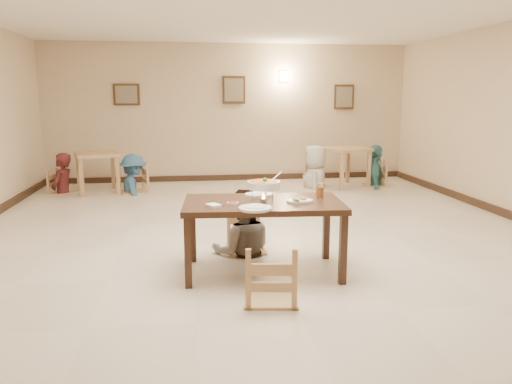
{
  "coord_description": "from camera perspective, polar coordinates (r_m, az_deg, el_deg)",
  "views": [
    {
      "loc": [
        -0.93,
        -6.14,
        1.85
      ],
      "look_at": [
        -0.16,
        -0.53,
        0.77
      ],
      "focal_mm": 35.0,
      "sensor_mm": 36.0,
      "label": 1
    }
  ],
  "objects": [
    {
      "name": "floor",
      "position": [
        6.48,
        0.77,
        -5.79
      ],
      "size": [
        10.0,
        10.0,
        0.0
      ],
      "primitive_type": "plane",
      "color": "beige",
      "rests_on": "ground"
    },
    {
      "name": "wall_back",
      "position": [
        11.18,
        -3.06,
        9.0
      ],
      "size": [
        10.0,
        0.0,
        10.0
      ],
      "primitive_type": "plane",
      "rotation": [
        1.57,
        0.0,
        0.0
      ],
      "color": "beige",
      "rests_on": "floor"
    },
    {
      "name": "baseboard_back",
      "position": [
        11.29,
        -2.97,
        1.67
      ],
      "size": [
        8.0,
        0.06,
        0.12
      ],
      "primitive_type": "cube",
      "color": "#322015",
      "rests_on": "floor"
    },
    {
      "name": "picture_a",
      "position": [
        11.17,
        -14.59,
        10.73
      ],
      "size": [
        0.55,
        0.04,
        0.45
      ],
      "color": "#3D2714",
      "rests_on": "wall_back"
    },
    {
      "name": "picture_b",
      "position": [
        11.14,
        -2.54,
        11.57
      ],
      "size": [
        0.5,
        0.04,
        0.6
      ],
      "color": "#3D2714",
      "rests_on": "wall_back"
    },
    {
      "name": "picture_c",
      "position": [
        11.64,
        10.03,
        10.65
      ],
      "size": [
        0.45,
        0.04,
        0.55
      ],
      "color": "#3D2714",
      "rests_on": "wall_back"
    },
    {
      "name": "wall_sconce",
      "position": [
        11.31,
        3.15,
        13.08
      ],
      "size": [
        0.16,
        0.05,
        0.22
      ],
      "primitive_type": "cube",
      "color": "#FFD88C",
      "rests_on": "wall_back"
    },
    {
      "name": "main_table",
      "position": [
        5.24,
        0.81,
        -1.95
      ],
      "size": [
        1.71,
        1.04,
        0.77
      ],
      "rotation": [
        0.0,
        0.0,
        -0.07
      ],
      "color": "#3D2317",
      "rests_on": "floor"
    },
    {
      "name": "chair_far",
      "position": [
        6.01,
        -1.17,
        -2.39
      ],
      "size": [
        0.45,
        0.45,
        0.96
      ],
      "rotation": [
        0.0,
        0.0,
        0.04
      ],
      "color": "tan",
      "rests_on": "floor"
    },
    {
      "name": "chair_near",
      "position": [
        4.56,
        1.74,
        -6.19
      ],
      "size": [
        0.49,
        0.49,
        1.04
      ],
      "rotation": [
        0.0,
        0.0,
        2.99
      ],
      "color": "tan",
      "rests_on": "floor"
    },
    {
      "name": "main_diner",
      "position": [
        5.89,
        -1.56,
        0.32
      ],
      "size": [
        0.78,
        0.62,
        1.56
      ],
      "primitive_type": "imported",
      "rotation": [
        0.0,
        0.0,
        3.1
      ],
      "color": "gray",
      "rests_on": "floor"
    },
    {
      "name": "curry_warmer",
      "position": [
        5.15,
        0.89,
        0.79
      ],
      "size": [
        0.38,
        0.34,
        0.31
      ],
      "color": "silver",
      "rests_on": "main_table"
    },
    {
      "name": "rice_plate_far",
      "position": [
        5.52,
        0.38,
        -0.25
      ],
      "size": [
        0.32,
        0.32,
        0.07
      ],
      "color": "white",
      "rests_on": "main_table"
    },
    {
      "name": "rice_plate_near",
      "position": [
        4.84,
        -0.1,
        -1.84
      ],
      "size": [
        0.32,
        0.32,
        0.07
      ],
      "color": "white",
      "rests_on": "main_table"
    },
    {
      "name": "fried_plate",
      "position": [
        5.2,
        5.0,
        -0.94
      ],
      "size": [
        0.28,
        0.28,
        0.06
      ],
      "color": "white",
      "rests_on": "main_table"
    },
    {
      "name": "chili_dish",
      "position": [
        5.09,
        -2.7,
        -1.26
      ],
      "size": [
        0.12,
        0.12,
        0.03
      ],
      "color": "white",
      "rests_on": "main_table"
    },
    {
      "name": "napkin_cutlery",
      "position": [
        4.98,
        -4.85,
        -1.54
      ],
      "size": [
        0.2,
        0.23,
        0.03
      ],
      "color": "white",
      "rests_on": "main_table"
    },
    {
      "name": "drink_glass",
      "position": [
        5.41,
        7.31,
        0.08
      ],
      "size": [
        0.08,
        0.08,
        0.17
      ],
      "color": "white",
      "rests_on": "main_table"
    },
    {
      "name": "bg_table_left",
      "position": [
        10.18,
        -17.69,
        3.51
      ],
      "size": [
        0.97,
        0.97,
        0.79
      ],
      "rotation": [
        0.0,
        0.0,
        0.28
      ],
      "color": "tan",
      "rests_on": "floor"
    },
    {
      "name": "bg_table_right",
      "position": [
        10.57,
        10.19,
        4.25
      ],
      "size": [
        1.04,
        1.04,
        0.81
      ],
      "rotation": [
        0.0,
        0.0,
        0.35
      ],
      "color": "tan",
      "rests_on": "floor"
    },
    {
      "name": "bg_chair_ll",
      "position": [
        10.33,
        -21.34,
        2.3
      ],
      "size": [
        0.43,
        0.43,
        0.91
      ],
      "rotation": [
        0.0,
        0.0,
        1.31
      ],
      "color": "tan",
      "rests_on": "floor"
    },
    {
      "name": "bg_chair_lr",
      "position": [
        10.02,
        -13.9,
        3.0
      ],
      "size": [
        0.51,
        0.51,
        1.09
      ],
      "rotation": [
        0.0,
        0.0,
        -1.28
      ],
      "color": "tan",
      "rests_on": "floor"
    },
    {
      "name": "bg_chair_rl",
      "position": [
        10.44,
        6.73,
        3.04
      ],
      "size": [
        0.43,
        0.43,
        0.91
      ],
      "rotation": [
        0.0,
        0.0,
        1.26
      ],
      "color": "tan",
      "rests_on": "floor"
    },
    {
      "name": "bg_chair_rr",
      "position": [
        10.8,
        13.45,
        3.31
      ],
      "size": [
        0.47,
        0.47,
        1.0
      ],
      "rotation": [
        0.0,
        0.0,
        -1.82
      ],
      "color": "tan",
      "rests_on": "floor"
    },
    {
      "name": "bg_diner_a",
      "position": [
        10.29,
        -21.48,
        4.19
      ],
      "size": [
        0.52,
        0.66,
        1.59
      ],
      "primitive_type": "imported",
      "rotation": [
        0.0,
        0.0,
        4.46
      ],
      "color": "#501B1E",
      "rests_on": "floor"
    },
    {
      "name": "bg_diner_b",
      "position": [
        9.99,
        -13.96,
        4.24
      ],
      "size": [
        0.86,
        1.12,
        1.52
      ],
      "primitive_type": "imported",
      "rotation": [
        0.0,
        0.0,
        1.91
      ],
      "color": "teal",
      "rests_on": "floor"
    },
    {
      "name": "bg_diner_c",
      "position": [
        10.39,
        6.78,
        5.31
      ],
      "size": [
        0.72,
        0.95,
        1.73
      ],
      "primitive_type": "imported",
      "rotation": [
        0.0,
        0.0,
        4.49
      ],
      "color": "silver",
      "rests_on": "floor"
    },
    {
      "name": "bg_diner_d",
      "position": [
        10.76,
        13.54,
        5.29
      ],
      "size": [
        0.68,
        1.1,
        1.74
      ],
      "primitive_type": "imported",
      "rotation": [
        0.0,
        0.0,
        1.3
      ],
      "color": "teal",
      "rests_on": "floor"
    }
  ]
}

